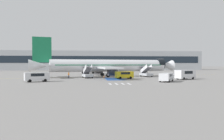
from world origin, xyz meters
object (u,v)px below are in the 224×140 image
boarding_stairs_aft (87,74)px  service_van_3 (124,74)px  fuel_tanker (92,69)px  service_van_2 (166,76)px  ground_crew_1 (69,75)px  service_van_1 (37,76)px  airliner (108,66)px  traffic_cone_0 (104,76)px  ground_crew_0 (130,74)px  service_van_0 (185,74)px  terminal_building (101,61)px  boarding_stairs_forward (146,74)px  ground_crew_2 (126,73)px

boarding_stairs_aft → service_van_3: (9.29, -4.94, 0.19)m
fuel_tanker → service_van_2: fuel_tanker is taller
ground_crew_1 → service_van_1: bearing=172.8°
airliner → service_van_1: size_ratio=8.48×
service_van_3 → traffic_cone_0: service_van_3 is taller
ground_crew_0 → traffic_cone_0: size_ratio=3.59×
service_van_0 → terminal_building: size_ratio=0.04×
traffic_cone_0 → terminal_building: size_ratio=0.00×
ground_crew_1 → boarding_stairs_forward: bearing=-65.2°
service_van_1 → service_van_3: size_ratio=1.11×
service_van_0 → traffic_cone_0: size_ratio=11.71×
ground_crew_2 → service_van_3: bearing=-144.9°
airliner → ground_crew_1: (-11.15, -5.40, -2.41)m
boarding_stairs_aft → terminal_building: bearing=71.5°
fuel_tanker → service_van_3: (7.91, -32.68, -0.63)m
ground_crew_0 → terminal_building: terminal_building is taller
service_van_3 → ground_crew_2: bearing=157.0°
service_van_1 → ground_crew_2: 27.11m
ground_crew_1 → terminal_building: size_ratio=0.01×
ground_crew_0 → traffic_cone_0: (-7.79, -1.06, -0.76)m
boarding_stairs_aft → traffic_cone_0: boarding_stairs_aft is taller
boarding_stairs_aft → ground_crew_2: (11.17, 4.10, 0.08)m
ground_crew_1 → ground_crew_2: (16.22, 3.64, 0.12)m
ground_crew_2 → traffic_cone_0: (-6.51, -1.69, -0.79)m
boarding_stairs_forward → boarding_stairs_aft: 17.71m
ground_crew_1 → traffic_cone_0: 9.93m
boarding_stairs_aft → fuel_tanker: size_ratio=0.61×
service_van_3 → ground_crew_1: 15.32m
traffic_cone_0 → boarding_stairs_aft: bearing=-152.6°
service_van_1 → service_van_2: bearing=-119.4°
ground_crew_2 → terminal_building: 80.08m
service_van_0 → airliner: bearing=24.8°
service_van_1 → ground_crew_1: 13.82m
fuel_tanker → ground_crew_2: (9.79, -23.65, -0.74)m
airliner → ground_crew_1: bearing=-77.2°
service_van_0 → fuel_tanker: bearing=5.3°
ground_crew_2 → service_van_0: bearing=-87.5°
traffic_cone_0 → airliner: bearing=67.3°
boarding_stairs_forward → ground_crew_1: size_ratio=3.46×
ground_crew_1 → ground_crew_2: bearing=-61.6°
service_van_3 → fuel_tanker: bearing=-177.6°
service_van_2 → boarding_stairs_forward: bearing=-59.2°
ground_crew_2 → traffic_cone_0: bearing=151.4°
service_van_2 → ground_crew_2: size_ratio=3.19×
boarding_stairs_forward → ground_crew_2: 6.09m
service_van_1 → service_van_3: bearing=-94.2°
fuel_tanker → ground_crew_0: (11.07, -24.28, -0.77)m
service_van_3 → traffic_cone_0: size_ratio=9.69×
boarding_stairs_forward → service_van_1: size_ratio=1.06×
service_van_2 → service_van_3: size_ratio=1.22×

